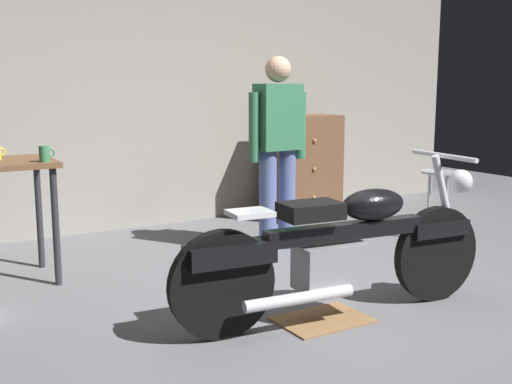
% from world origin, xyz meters
% --- Properties ---
extents(ground_plane, '(12.00, 12.00, 0.00)m').
position_xyz_m(ground_plane, '(0.00, 0.00, 0.00)').
color(ground_plane, slate).
extents(back_wall, '(8.00, 0.12, 3.10)m').
position_xyz_m(back_wall, '(0.00, 2.80, 1.55)').
color(back_wall, gray).
rests_on(back_wall, ground_plane).
extents(motorcycle, '(2.19, 0.60, 1.00)m').
position_xyz_m(motorcycle, '(0.01, -0.29, 0.45)').
color(motorcycle, black).
rests_on(motorcycle, ground_plane).
extents(person_standing, '(0.57, 0.23, 1.67)m').
position_xyz_m(person_standing, '(0.57, 1.29, 0.93)').
color(person_standing, '#54639A').
rests_on(person_standing, ground_plane).
extents(shop_stool, '(0.32, 0.32, 0.64)m').
position_xyz_m(shop_stool, '(2.07, 0.85, 0.50)').
color(shop_stool, '#B2B2B7').
rests_on(shop_stool, ground_plane).
extents(wooden_dresser, '(0.80, 0.47, 1.10)m').
position_xyz_m(wooden_dresser, '(1.54, 2.30, 0.55)').
color(wooden_dresser, brown).
rests_on(wooden_dresser, ground_plane).
extents(drip_tray, '(0.56, 0.40, 0.01)m').
position_xyz_m(drip_tray, '(-0.12, -0.29, 0.01)').
color(drip_tray, olive).
rests_on(drip_tray, ground_plane).
extents(mug_green_speckled, '(0.11, 0.07, 0.11)m').
position_xyz_m(mug_green_speckled, '(-1.38, 1.29, 0.96)').
color(mug_green_speckled, '#3D7F4C').
rests_on(mug_green_speckled, workbench).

